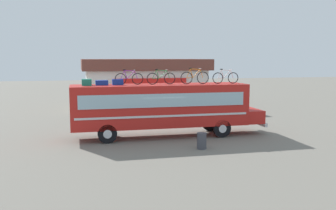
# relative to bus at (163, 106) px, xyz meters

# --- Properties ---
(ground_plane) EXTENTS (120.00, 120.00, 0.00)m
(ground_plane) POSITION_rel_bus_xyz_m (-0.19, 0.00, -1.86)
(ground_plane) COLOR slate
(bus) EXTENTS (11.71, 2.47, 3.15)m
(bus) POSITION_rel_bus_xyz_m (0.00, 0.00, 0.00)
(bus) COLOR red
(bus) RESTS_ON ground
(luggage_bag_1) EXTENTS (0.55, 0.55, 0.37)m
(luggage_bag_1) POSITION_rel_bus_xyz_m (-4.45, 0.13, 1.47)
(luggage_bag_1) COLOR #1E7F66
(luggage_bag_1) RESTS_ON bus
(luggage_bag_2) EXTENTS (0.72, 0.41, 0.28)m
(luggage_bag_2) POSITION_rel_bus_xyz_m (-3.59, 0.23, 1.43)
(luggage_bag_2) COLOR #193899
(luggage_bag_2) RESTS_ON bus
(luggage_bag_3) EXTENTS (0.63, 0.38, 0.33)m
(luggage_bag_3) POSITION_rel_bus_xyz_m (-2.67, 0.26, 1.45)
(luggage_bag_3) COLOR #193899
(luggage_bag_3) RESTS_ON bus
(rooftop_bicycle_1) EXTENTS (1.68, 0.44, 0.90)m
(rooftop_bicycle_1) POSITION_rel_bus_xyz_m (-2.00, 0.25, 1.66)
(rooftop_bicycle_1) COLOR black
(rooftop_bicycle_1) RESTS_ON bus
(rooftop_bicycle_2) EXTENTS (1.74, 0.44, 0.92)m
(rooftop_bicycle_2) POSITION_rel_bus_xyz_m (-0.11, 0.08, 1.67)
(rooftop_bicycle_2) COLOR black
(rooftop_bicycle_2) RESTS_ON bus
(rooftop_bicycle_3) EXTENTS (1.77, 0.44, 0.98)m
(rooftop_bicycle_3) POSITION_rel_bus_xyz_m (1.92, -0.14, 1.69)
(rooftop_bicycle_3) COLOR black
(rooftop_bicycle_3) RESTS_ON bus
(rooftop_bicycle_4) EXTENTS (1.69, 0.44, 0.91)m
(rooftop_bicycle_4) POSITION_rel_bus_xyz_m (3.90, -0.13, 1.66)
(rooftop_bicycle_4) COLOR black
(rooftop_bicycle_4) RESTS_ON bus
(roadside_building) EXTENTS (11.74, 7.24, 4.59)m
(roadside_building) POSITION_rel_bus_xyz_m (1.32, 14.34, 0.49)
(roadside_building) COLOR silver
(roadside_building) RESTS_ON ground
(trash_bin) EXTENTS (0.50, 0.50, 0.85)m
(trash_bin) POSITION_rel_bus_xyz_m (1.25, -3.57, -1.44)
(trash_bin) COLOR #3F3F47
(trash_bin) RESTS_ON ground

